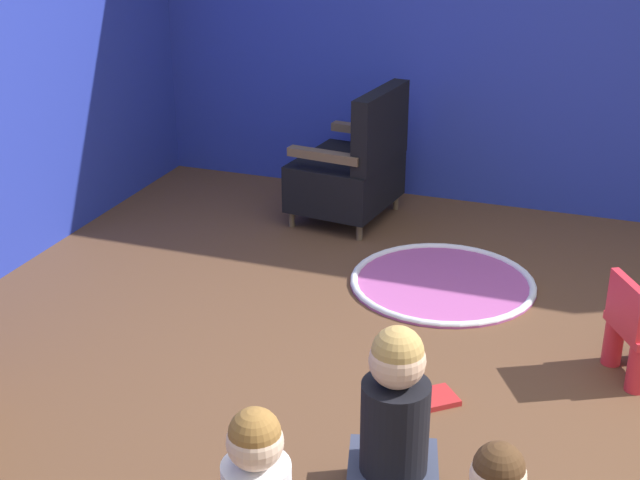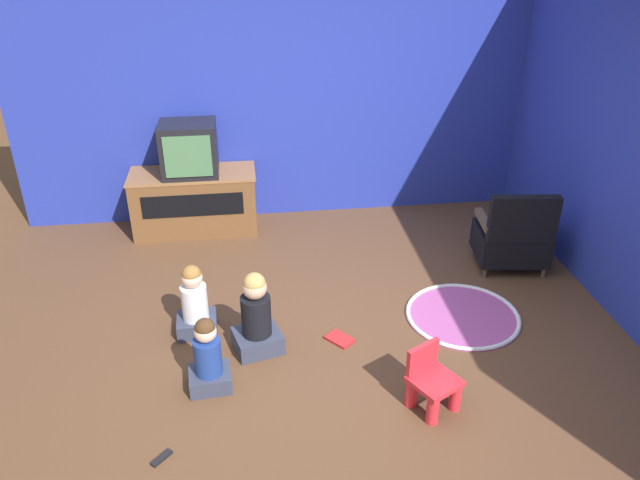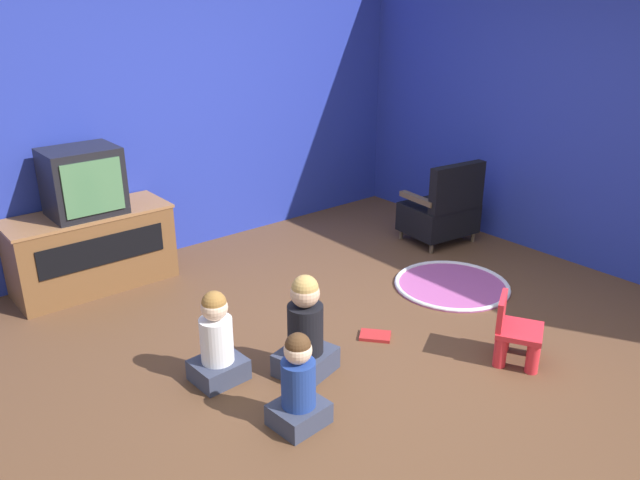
{
  "view_description": "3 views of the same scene",
  "coord_description": "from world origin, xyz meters",
  "px_view_note": "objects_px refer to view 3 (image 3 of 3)",
  "views": [
    {
      "loc": [
        -3.03,
        -0.57,
        2.05
      ],
      "look_at": [
        -0.01,
        0.52,
        0.66
      ],
      "focal_mm": 50.0,
      "sensor_mm": 36.0,
      "label": 1
    },
    {
      "loc": [
        -0.66,
        -3.9,
        3.08
      ],
      "look_at": [
        -0.12,
        0.28,
        0.8
      ],
      "focal_mm": 35.0,
      "sensor_mm": 36.0,
      "label": 2
    },
    {
      "loc": [
        -2.77,
        -2.69,
        2.3
      ],
      "look_at": [
        -0.19,
        0.42,
        0.69
      ],
      "focal_mm": 35.0,
      "sensor_mm": 36.0,
      "label": 3
    }
  ],
  "objects_px": {
    "yellow_kid_chair": "(516,335)",
    "book": "(375,336)",
    "child_watching_left": "(217,342)",
    "child_watching_center": "(305,332)",
    "child_watching_right": "(298,386)",
    "tv_cabinet": "(92,248)",
    "television": "(83,181)",
    "black_armchair": "(442,211)"
  },
  "relations": [
    {
      "from": "yellow_kid_chair",
      "to": "book",
      "type": "bearing_deg",
      "value": 93.46
    },
    {
      "from": "child_watching_left",
      "to": "book",
      "type": "height_order",
      "value": "child_watching_left"
    },
    {
      "from": "child_watching_left",
      "to": "child_watching_center",
      "type": "relative_size",
      "value": 0.9
    },
    {
      "from": "yellow_kid_chair",
      "to": "child_watching_left",
      "type": "bearing_deg",
      "value": 117.97
    },
    {
      "from": "child_watching_center",
      "to": "child_watching_right",
      "type": "bearing_deg",
      "value": -147.45
    },
    {
      "from": "tv_cabinet",
      "to": "child_watching_right",
      "type": "bearing_deg",
      "value": -85.4
    },
    {
      "from": "television",
      "to": "child_watching_center",
      "type": "height_order",
      "value": "television"
    },
    {
      "from": "child_watching_center",
      "to": "book",
      "type": "relative_size",
      "value": 2.63
    },
    {
      "from": "tv_cabinet",
      "to": "television",
      "type": "relative_size",
      "value": 2.32
    },
    {
      "from": "child_watching_left",
      "to": "child_watching_center",
      "type": "height_order",
      "value": "child_watching_center"
    },
    {
      "from": "television",
      "to": "book",
      "type": "distance_m",
      "value": 2.58
    },
    {
      "from": "black_armchair",
      "to": "child_watching_center",
      "type": "xyz_separation_m",
      "value": [
        -2.44,
        -0.94,
        -0.03
      ]
    },
    {
      "from": "yellow_kid_chair",
      "to": "child_watching_center",
      "type": "height_order",
      "value": "child_watching_center"
    },
    {
      "from": "television",
      "to": "black_armchair",
      "type": "height_order",
      "value": "television"
    },
    {
      "from": "yellow_kid_chair",
      "to": "child_watching_center",
      "type": "xyz_separation_m",
      "value": [
        -1.16,
        0.78,
        0.11
      ]
    },
    {
      "from": "child_watching_right",
      "to": "book",
      "type": "distance_m",
      "value": 1.11
    },
    {
      "from": "black_armchair",
      "to": "book",
      "type": "height_order",
      "value": "black_armchair"
    },
    {
      "from": "child_watching_left",
      "to": "book",
      "type": "distance_m",
      "value": 1.19
    },
    {
      "from": "television",
      "to": "child_watching_right",
      "type": "xyz_separation_m",
      "value": [
        0.2,
        -2.5,
        -0.66
      ]
    },
    {
      "from": "yellow_kid_chair",
      "to": "child_watching_right",
      "type": "distance_m",
      "value": 1.57
    },
    {
      "from": "black_armchair",
      "to": "book",
      "type": "bearing_deg",
      "value": 34.11
    },
    {
      "from": "child_watching_right",
      "to": "yellow_kid_chair",
      "type": "bearing_deg",
      "value": -19.03
    },
    {
      "from": "yellow_kid_chair",
      "to": "child_watching_right",
      "type": "bearing_deg",
      "value": 136.52
    },
    {
      "from": "yellow_kid_chair",
      "to": "child_watching_left",
      "type": "relative_size",
      "value": 0.73
    },
    {
      "from": "television",
      "to": "child_watching_left",
      "type": "relative_size",
      "value": 0.9
    },
    {
      "from": "yellow_kid_chair",
      "to": "child_watching_right",
      "type": "xyz_separation_m",
      "value": [
        -1.52,
        0.39,
        0.07
      ]
    },
    {
      "from": "child_watching_left",
      "to": "tv_cabinet",
      "type": "bearing_deg",
      "value": 89.97
    },
    {
      "from": "yellow_kid_chair",
      "to": "child_watching_left",
      "type": "xyz_separation_m",
      "value": [
        -1.64,
        1.06,
        0.08
      ]
    },
    {
      "from": "television",
      "to": "book",
      "type": "xyz_separation_m",
      "value": [
        1.21,
        -2.09,
        -0.9
      ]
    },
    {
      "from": "tv_cabinet",
      "to": "book",
      "type": "distance_m",
      "value": 2.46
    },
    {
      "from": "television",
      "to": "black_armchair",
      "type": "distance_m",
      "value": 3.27
    },
    {
      "from": "book",
      "to": "child_watching_right",
      "type": "bearing_deg",
      "value": 71.98
    },
    {
      "from": "black_armchair",
      "to": "child_watching_left",
      "type": "relative_size",
      "value": 1.33
    },
    {
      "from": "child_watching_left",
      "to": "child_watching_right",
      "type": "xyz_separation_m",
      "value": [
        0.12,
        -0.67,
        -0.01
      ]
    },
    {
      "from": "tv_cabinet",
      "to": "child_watching_left",
      "type": "relative_size",
      "value": 2.08
    },
    {
      "from": "tv_cabinet",
      "to": "yellow_kid_chair",
      "type": "xyz_separation_m",
      "value": [
        1.72,
        -2.91,
        -0.15
      ]
    },
    {
      "from": "tv_cabinet",
      "to": "child_watching_left",
      "type": "height_order",
      "value": "tv_cabinet"
    },
    {
      "from": "black_armchair",
      "to": "book",
      "type": "xyz_separation_m",
      "value": [
        -1.79,
        -0.91,
        -0.31
      ]
    },
    {
      "from": "child_watching_right",
      "to": "child_watching_left",
      "type": "bearing_deg",
      "value": 95.65
    },
    {
      "from": "television",
      "to": "child_watching_left",
      "type": "xyz_separation_m",
      "value": [
        0.08,
        -1.82,
        -0.65
      ]
    },
    {
      "from": "yellow_kid_chair",
      "to": "book",
      "type": "xyz_separation_m",
      "value": [
        -0.51,
        0.8,
        -0.17
      ]
    },
    {
      "from": "yellow_kid_chair",
      "to": "child_watching_left",
      "type": "distance_m",
      "value": 1.96
    }
  ]
}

